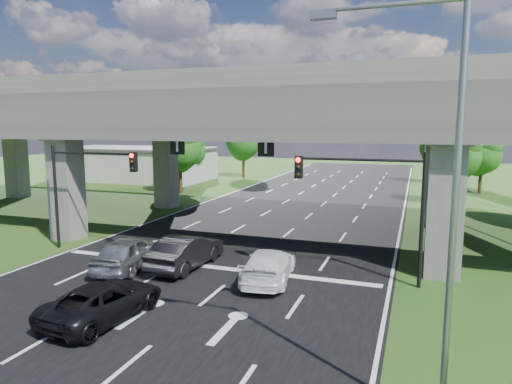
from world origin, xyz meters
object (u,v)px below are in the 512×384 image
Objects in this scene: signal_right at (372,192)px; car_silver at (128,253)px; streetlight_near at (436,184)px; car_white at (268,265)px; streetlight_far at (424,141)px; car_trailing at (103,301)px; streetlight_beyond at (422,137)px; signal_left at (85,178)px; car_dark at (186,252)px.

car_silver is (-11.45, -2.12, -3.34)m from signal_right.
car_white is at bearing 127.92° from streetlight_near.
car_trailing is at bearing -111.92° from streetlight_far.
car_silver is at bearing -2.05° from car_white.
car_white is (-6.64, -37.48, -5.09)m from streetlight_beyond.
car_trailing is at bearing 167.31° from streetlight_near.
streetlight_near is at bearing 120.20° from car_white.
streetlight_far is 30.09m from car_trailing.
signal_right is 12.04m from car_trailing.
streetlight_near is 2.08× the size of car_silver.
streetlight_beyond is at bearing -98.36° from car_trailing.
car_silver is at bearing -26.83° from signal_left.
car_silver is 0.97× the size of car_trailing.
streetlight_far is (0.00, 30.00, 0.00)m from streetlight_near.
signal_right is at bearing 102.88° from streetlight_near.
streetlight_beyond is at bearing 90.00° from streetlight_near.
streetlight_near is 2.02× the size of car_trailing.
car_trailing is (-8.80, -7.45, -3.47)m from signal_right.
car_dark is 1.01× the size of car_white.
streetlight_near and streetlight_far have the same top height.
streetlight_far is at bearing 83.53° from signal_right.
streetlight_far is 16.00m from streetlight_beyond.
signal_right reaches higher than car_white.
streetlight_near is 1.00× the size of streetlight_beyond.
signal_right reaches higher than car_dark.
streetlight_far is (17.92, 20.06, 1.66)m from signal_left.
streetlight_beyond is at bearing -104.36° from car_dark.
streetlight_near is at bearing -29.02° from signal_left.
signal_right is 0.60× the size of streetlight_far.
signal_left is 5.77m from car_silver.
streetlight_far reaches higher than signal_left.
car_white reaches higher than car_trailing.
signal_right is 1.20× the size of car_white.
signal_right is at bearing -169.67° from car_white.
car_silver is 0.96× the size of car_white.
signal_left is 0.60× the size of streetlight_far.
car_dark is at bearing -7.91° from signal_left.
signal_left is at bearing -34.38° from car_silver.
car_white is 7.48m from car_trailing.
signal_right is 9.51m from car_dark.
car_dark is at bearing -162.97° from car_silver.
streetlight_beyond is 38.96m from car_dark.
signal_left reaches higher than car_silver.
car_dark is at bearing 141.06° from streetlight_near.
car_silver is 0.96× the size of car_dark.
streetlight_far is 23.05m from car_white.
signal_left is at bearing -41.48° from car_trailing.
signal_right is 36.17m from streetlight_beyond.
streetlight_far is at bearing -114.89° from car_white.
streetlight_beyond is 38.40m from car_white.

